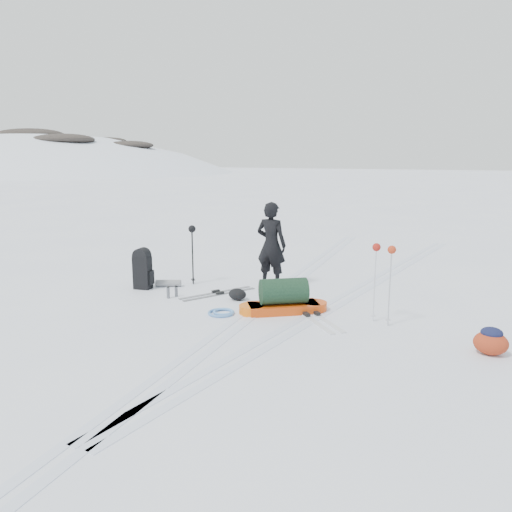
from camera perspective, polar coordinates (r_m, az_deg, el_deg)
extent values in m
plane|color=white|center=(9.45, 0.17, -5.96)|extent=(200.00, 200.00, 0.00)
ellipsoid|color=white|center=(106.20, -22.33, -13.28)|extent=(143.00, 121.00, 93.50)
ellipsoid|color=black|center=(97.25, -24.43, 12.49)|extent=(13.00, 10.00, 2.20)
ellipsoid|color=black|center=(82.81, -21.19, 12.30)|extent=(10.40, 8.00, 1.76)
ellipsoid|color=black|center=(110.45, -26.82, 11.55)|extent=(9.10, 7.00, 1.54)
ellipsoid|color=black|center=(97.06, -16.72, 12.49)|extent=(7.80, 6.00, 1.32)
ellipsoid|color=black|center=(84.55, -14.27, 12.17)|extent=(8.32, 6.40, 1.41)
cube|color=silver|center=(9.50, -0.49, -5.85)|extent=(1.40, 17.97, 0.01)
cube|color=silver|center=(9.40, 0.83, -6.03)|extent=(1.40, 17.97, 0.01)
cube|color=silver|center=(10.84, 10.90, -3.87)|extent=(2.09, 13.88, 0.01)
cube|color=silver|center=(10.79, 12.14, -3.99)|extent=(2.09, 13.88, 0.01)
imported|color=black|center=(10.74, 1.75, 1.27)|extent=(0.70, 0.48, 1.86)
cube|color=#C23D0B|center=(9.21, 3.14, -5.92)|extent=(1.35, 1.18, 0.16)
cylinder|color=#E0460D|center=(9.36, 6.67, -5.70)|extent=(0.66, 0.66, 0.16)
cylinder|color=orange|center=(9.10, -0.48, -6.12)|extent=(0.66, 0.66, 0.16)
cylinder|color=black|center=(9.13, 3.17, -4.03)|extent=(0.97, 0.88, 0.47)
cube|color=black|center=(10.99, -12.84, -1.87)|extent=(0.39, 0.31, 0.70)
cylinder|color=black|center=(10.91, -12.92, 0.02)|extent=(0.38, 0.30, 0.34)
cube|color=black|center=(10.95, -11.93, -2.43)|extent=(0.11, 0.19, 0.30)
cylinder|color=slate|center=(11.12, -9.99, -3.08)|extent=(0.56, 0.37, 0.15)
cylinder|color=black|center=(11.19, -7.29, -0.08)|extent=(0.02, 0.02, 1.23)
cylinder|color=black|center=(11.11, -7.23, -0.16)|extent=(0.02, 0.02, 1.23)
torus|color=black|center=(11.30, -7.22, -2.65)|extent=(0.10, 0.10, 0.01)
torus|color=black|center=(11.22, -7.16, -2.75)|extent=(0.10, 0.10, 0.01)
sphere|color=black|center=(11.03, -7.33, 3.09)|extent=(0.16, 0.16, 0.16)
cylinder|color=silver|center=(8.78, 13.41, -3.28)|extent=(0.03, 0.03, 1.29)
cylinder|color=#B1B3B9|center=(8.61, 15.03, -3.64)|extent=(0.03, 0.03, 1.29)
torus|color=silver|center=(8.93, 13.25, -6.66)|extent=(0.11, 0.11, 0.01)
torus|color=#B7BBBF|center=(8.77, 14.85, -7.08)|extent=(0.11, 0.11, 0.01)
sphere|color=maroon|center=(8.64, 13.61, 0.98)|extent=(0.14, 0.14, 0.14)
sphere|color=#9C2C16|center=(8.47, 15.26, 0.70)|extent=(0.14, 0.14, 0.14)
cube|color=gray|center=(10.35, -4.14, -4.40)|extent=(0.89, 1.52, 0.02)
cube|color=#93969B|center=(10.49, -4.62, -4.19)|extent=(0.89, 1.52, 0.02)
cube|color=black|center=(10.35, -4.14, -4.23)|extent=(0.14, 0.18, 0.05)
cube|color=black|center=(10.49, -4.62, -4.02)|extent=(0.14, 0.18, 0.05)
cube|color=silver|center=(9.01, 5.75, -6.83)|extent=(1.50, 1.47, 0.02)
cube|color=silver|center=(9.10, 6.89, -6.68)|extent=(1.50, 1.47, 0.02)
cube|color=black|center=(9.00, 5.76, -6.61)|extent=(0.20, 0.20, 0.06)
cube|color=black|center=(9.09, 6.90, -6.46)|extent=(0.20, 0.20, 0.06)
torus|color=#4F83C1|center=(9.12, -4.00, -6.49)|extent=(0.53, 0.53, 0.05)
torus|color=#5D9DE2|center=(9.13, -3.75, -6.37)|extent=(0.42, 0.42, 0.04)
ellipsoid|color=maroon|center=(8.03, 25.25, -8.99)|extent=(0.59, 0.54, 0.34)
ellipsoid|color=black|center=(7.98, 25.34, -7.94)|extent=(0.38, 0.36, 0.17)
cylinder|color=slate|center=(10.21, -10.00, -4.18)|extent=(0.08, 0.08, 0.22)
cylinder|color=#5B5C62|center=(10.30, -9.10, -4.06)|extent=(0.08, 0.08, 0.20)
cylinder|color=black|center=(10.17, -10.03, -3.51)|extent=(0.07, 0.07, 0.03)
cylinder|color=black|center=(10.27, -9.12, -3.44)|extent=(0.07, 0.07, 0.03)
ellipsoid|color=black|center=(9.95, -2.14, -4.40)|extent=(0.38, 0.29, 0.23)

